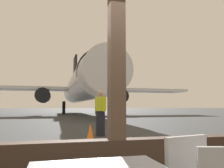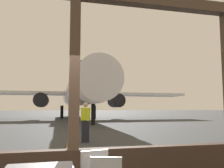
{
  "view_description": "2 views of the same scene",
  "coord_description": "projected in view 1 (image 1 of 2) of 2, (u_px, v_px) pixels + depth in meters",
  "views": [
    {
      "loc": [
        -0.77,
        -2.85,
        1.13
      ],
      "look_at": [
        4.46,
        18.03,
        3.25
      ],
      "focal_mm": 36.4,
      "sensor_mm": 36.0,
      "label": 1
    },
    {
      "loc": [
        -0.33,
        -4.58,
        1.49
      ],
      "look_at": [
        3.58,
        11.91,
        3.23
      ],
      "focal_mm": 37.54,
      "sensor_mm": 36.0,
      "label": 2
    }
  ],
  "objects": [
    {
      "name": "traffic_cone",
      "position": [
        90.0,
        139.0,
        5.57
      ],
      "size": [
        0.36,
        0.36,
        0.71
      ],
      "color": "orange",
      "rests_on": "ground"
    },
    {
      "name": "ground_crew_worker",
      "position": [
        100.0,
        112.0,
        8.74
      ],
      "size": [
        0.4,
        0.54,
        1.74
      ],
      "color": "black",
      "rests_on": "ground"
    },
    {
      "name": "ground_plane",
      "position": [
        59.0,
        113.0,
        41.44
      ],
      "size": [
        220.0,
        220.0,
        0.0
      ],
      "primitive_type": "plane",
      "color": "#383A3D"
    },
    {
      "name": "airplane",
      "position": [
        83.0,
        86.0,
        30.78
      ],
      "size": [
        31.51,
        30.75,
        10.81
      ],
      "color": "silver",
      "rests_on": "ground"
    },
    {
      "name": "window_frame",
      "position": [
        116.0,
        89.0,
        2.96
      ],
      "size": [
        7.25,
        0.24,
        3.93
      ],
      "color": "#38281E",
      "rests_on": "ground"
    }
  ]
}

